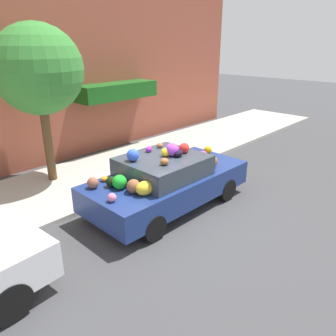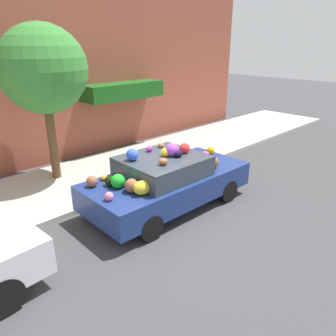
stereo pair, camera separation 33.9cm
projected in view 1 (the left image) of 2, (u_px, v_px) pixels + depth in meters
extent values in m
plane|color=#424244|center=(165.00, 204.00, 8.22)|extent=(60.00, 60.00, 0.00)
cube|color=#B2ADA3|center=(101.00, 174.00, 9.92)|extent=(24.00, 3.20, 0.12)
cube|color=#9E4C38|center=(50.00, 62.00, 10.21)|extent=(18.00, 0.30, 6.41)
cube|color=#195919|center=(117.00, 91.00, 11.63)|extent=(3.07, 0.90, 0.55)
cylinder|color=brown|center=(48.00, 142.00, 9.04)|extent=(0.24, 0.24, 2.23)
sphere|color=#388433|center=(38.00, 70.00, 8.34)|extent=(2.31, 2.31, 2.31)
cylinder|color=gold|center=(154.00, 164.00, 9.82)|extent=(0.20, 0.20, 0.55)
sphere|color=gold|center=(154.00, 153.00, 9.70)|extent=(0.18, 0.18, 0.18)
cube|color=navy|center=(168.00, 184.00, 7.95)|extent=(4.17, 1.93, 0.58)
cube|color=#333D47|center=(163.00, 166.00, 7.65)|extent=(1.89, 1.66, 0.46)
cylinder|color=black|center=(178.00, 172.00, 9.46)|extent=(0.58, 0.19, 0.57)
cylinder|color=black|center=(227.00, 190.00, 8.36)|extent=(0.58, 0.19, 0.57)
cylinder|color=black|center=(105.00, 201.00, 7.76)|extent=(0.58, 0.19, 0.57)
cylinder|color=black|center=(154.00, 228.00, 6.65)|extent=(0.58, 0.19, 0.57)
ellipsoid|color=brown|center=(165.00, 162.00, 7.05)|extent=(0.21, 0.20, 0.15)
sphere|color=brown|center=(212.00, 161.00, 8.19)|extent=(0.43, 0.43, 0.31)
sphere|color=#915938|center=(134.00, 186.00, 6.79)|extent=(0.32, 0.32, 0.30)
ellipsoid|color=purple|center=(149.00, 149.00, 7.88)|extent=(0.20, 0.16, 0.14)
sphere|color=yellow|center=(166.00, 152.00, 7.56)|extent=(0.25, 0.25, 0.20)
ellipsoid|color=green|center=(196.00, 162.00, 8.30)|extent=(0.31, 0.29, 0.17)
sphere|color=blue|center=(133.00, 155.00, 7.26)|extent=(0.36, 0.36, 0.28)
sphere|color=green|center=(119.00, 182.00, 6.97)|extent=(0.43, 0.43, 0.31)
sphere|color=#91553D|center=(93.00, 183.00, 7.02)|extent=(0.33, 0.33, 0.25)
sphere|color=pink|center=(186.00, 147.00, 8.01)|extent=(0.20, 0.20, 0.17)
sphere|color=white|center=(135.00, 187.00, 6.89)|extent=(0.21, 0.21, 0.18)
sphere|color=red|center=(184.00, 148.00, 7.80)|extent=(0.30, 0.30, 0.24)
sphere|color=purple|center=(131.00, 187.00, 6.88)|extent=(0.28, 0.28, 0.20)
sphere|color=purple|center=(172.00, 150.00, 7.57)|extent=(0.43, 0.43, 0.31)
ellipsoid|color=#965A37|center=(160.00, 145.00, 8.20)|extent=(0.16, 0.15, 0.13)
ellipsoid|color=yellow|center=(145.00, 188.00, 6.70)|extent=(0.45, 0.37, 0.30)
ellipsoid|color=black|center=(178.00, 153.00, 7.56)|extent=(0.28, 0.25, 0.17)
ellipsoid|color=#AC3EC9|center=(203.00, 154.00, 8.89)|extent=(0.32, 0.32, 0.18)
sphere|color=pink|center=(112.00, 198.00, 6.43)|extent=(0.25, 0.25, 0.18)
ellipsoid|color=orange|center=(208.00, 150.00, 9.17)|extent=(0.29, 0.29, 0.22)
ellipsoid|color=orange|center=(105.00, 179.00, 7.39)|extent=(0.18, 0.18, 0.11)
sphere|color=black|center=(111.00, 182.00, 7.09)|extent=(0.26, 0.26, 0.24)
cylinder|color=black|center=(10.00, 303.00, 4.71)|extent=(0.64, 0.22, 0.63)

